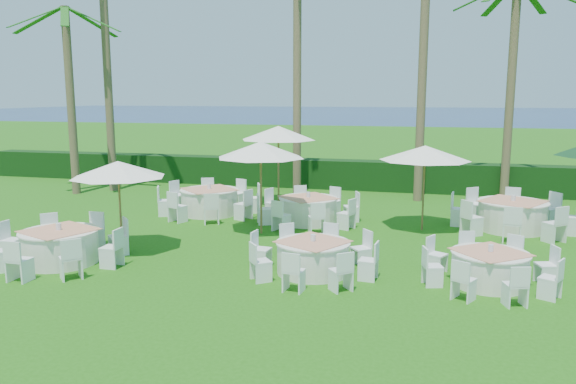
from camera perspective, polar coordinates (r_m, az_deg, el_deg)
name	(u,v)px	position (r m, az deg, el deg)	size (l,w,h in m)	color
ground	(264,277)	(12.36, -2.48, -8.60)	(120.00, 120.00, 0.00)	#205C0F
hedge	(346,175)	(23.70, 5.95, 1.78)	(34.00, 1.00, 1.20)	black
ocean	(415,115)	(113.34, 12.78, 7.66)	(260.00, 260.00, 0.00)	#071047
banquet_table_a	(60,246)	(14.28, -22.15, -5.06)	(3.13, 3.13, 0.95)	silver
banquet_table_b	(313,256)	(12.50, 2.55, -6.56)	(2.89, 2.89, 0.88)	silver
banquet_table_c	(490,267)	(12.49, 19.80, -7.21)	(2.77, 2.77, 0.86)	silver
banquet_table_d	(210,201)	(18.76, -7.98, -0.89)	(3.28, 3.28, 1.01)	silver
banquet_table_e	(308,209)	(17.34, 2.08, -1.77)	(3.08, 3.08, 0.96)	silver
banquet_table_f	(512,215)	(17.64, 21.81, -2.15)	(3.48, 3.48, 1.04)	silver
umbrella_a	(118,169)	(14.36, -16.88, 2.22)	(2.32, 2.32, 2.31)	brown
umbrella_b	(261,150)	(15.70, -2.79, 4.30)	(2.49, 2.49, 2.63)	brown
umbrella_c	(278,133)	(19.88, -0.98, 6.02)	(2.67, 2.67, 2.83)	brown
umbrella_d	(425,153)	(16.56, 13.75, 3.86)	(2.59, 2.59, 2.48)	brown
palm_a	(106,55)	(24.13, -17.96, 13.06)	(4.12, 4.40, 9.96)	brown
palm_b	(297,50)	(22.26, 0.95, 14.20)	(4.18, 4.39, 10.25)	brown
palm_c	(425,5)	(21.43, 13.77, 17.93)	(4.35, 4.28, 13.05)	brown
palm_d	(511,80)	(22.69, 21.74, 10.51)	(4.41, 4.07, 7.99)	brown
palm_f	(70,91)	(23.74, -21.27, 9.55)	(4.41, 4.09, 7.24)	brown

